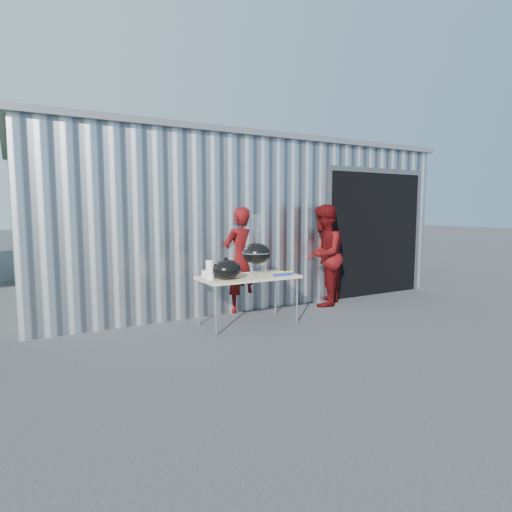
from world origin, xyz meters
TOP-DOWN VIEW (x-y plane):
  - ground at (0.00, 0.00)m, footprint 80.00×80.00m
  - building at (0.92, 4.59)m, footprint 8.20×6.20m
  - folding_table at (-0.10, 0.95)m, footprint 1.50×0.75m
  - kettle_grill at (0.04, 0.95)m, footprint 0.44×0.44m
  - grill_lid at (-0.53, 0.85)m, footprint 0.44×0.44m
  - paper_towels at (-0.76, 0.90)m, footprint 0.12×0.12m
  - white_tub at (-0.65, 1.16)m, footprint 0.20×0.15m
  - foil_box at (0.37, 0.70)m, footprint 0.32×0.05m
  - person_cook at (0.16, 1.77)m, footprint 0.76×0.61m
  - person_bystander at (1.74, 1.43)m, footprint 1.14×1.12m

SIDE VIEW (x-z plane):
  - ground at x=0.00m, z-range 0.00..0.00m
  - folding_table at x=-0.10m, z-range 0.33..1.08m
  - foil_box at x=0.37m, z-range 0.75..0.81m
  - white_tub at x=-0.65m, z-range 0.75..0.85m
  - paper_towels at x=-0.76m, z-range 0.75..1.03m
  - grill_lid at x=-0.53m, z-range 0.74..1.05m
  - person_cook at x=0.16m, z-range 0.00..1.81m
  - person_bystander at x=1.74m, z-range 0.00..1.86m
  - kettle_grill at x=0.04m, z-range 0.70..1.64m
  - building at x=0.92m, z-range -0.01..3.09m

